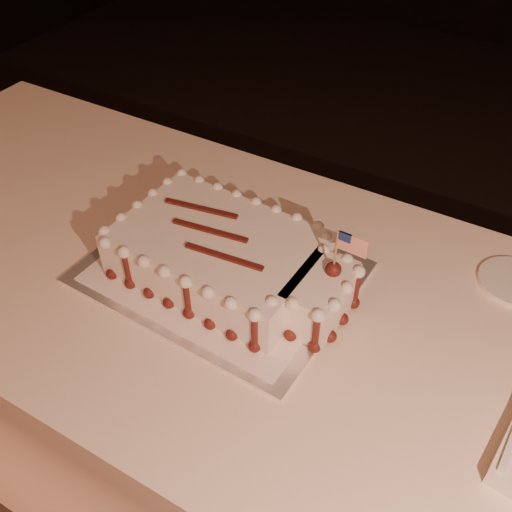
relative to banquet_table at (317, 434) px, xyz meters
The scene contains 4 objects.
banquet_table is the anchor object (origin of this frame).
cake_board 0.45m from the banquet_table, behind, with size 0.49×0.37×0.01m, color white.
doily 0.45m from the banquet_table, behind, with size 0.44×0.33×0.00m, color white.
sheet_cake 0.48m from the banquet_table, behind, with size 0.47×0.28×0.18m.
Camera 1 is at (0.21, -0.04, 1.52)m, focal length 40.00 mm.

